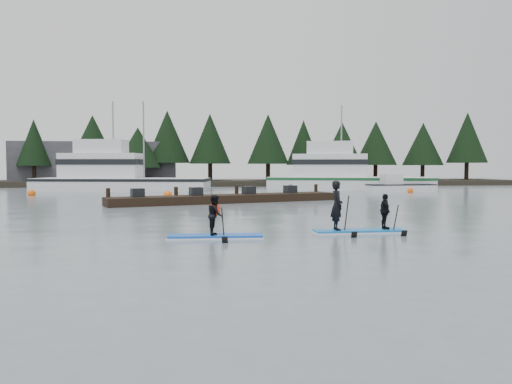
{
  "coord_description": "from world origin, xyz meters",
  "views": [
    {
      "loc": [
        -2.75,
        -16.11,
        2.27
      ],
      "look_at": [
        0.0,
        6.0,
        1.1
      ],
      "focal_mm": 35.0,
      "sensor_mm": 36.0,
      "label": 1
    }
  ],
  "objects": [
    {
      "name": "treeline",
      "position": [
        0.0,
        42.0,
        0.0
      ],
      "size": [
        60.0,
        4.0,
        8.0
      ],
      "primitive_type": null,
      "color": "black",
      "rests_on": "ground"
    },
    {
      "name": "buoy_a",
      "position": [
        -15.12,
        23.85,
        0.0
      ],
      "size": [
        0.59,
        0.59,
        0.59
      ],
      "primitive_type": "sphere",
      "color": "#FF5C0C",
      "rests_on": "ground"
    },
    {
      "name": "paddleboard_solo",
      "position": [
        -2.09,
        -0.51,
        0.48
      ],
      "size": [
        2.98,
        1.09,
        1.83
      ],
      "rotation": [
        0.0,
        0.0,
        -0.04
      ],
      "color": "blue",
      "rests_on": "ground"
    },
    {
      "name": "far_shore",
      "position": [
        0.0,
        42.0,
        0.3
      ],
      "size": [
        70.0,
        8.0,
        0.6
      ],
      "primitive_type": "cube",
      "color": "#2D281E",
      "rests_on": "ground"
    },
    {
      "name": "waterfront_building",
      "position": [
        -14.0,
        44.0,
        2.5
      ],
      "size": [
        18.0,
        6.0,
        5.0
      ],
      "primitive_type": "cube",
      "color": "#4C4C51",
      "rests_on": "ground"
    },
    {
      "name": "paddleboard_duo",
      "position": [
        2.71,
        0.15,
        0.63
      ],
      "size": [
        3.11,
        1.1,
        2.26
      ],
      "rotation": [
        0.0,
        0.0,
        0.01
      ],
      "color": "blue",
      "rests_on": "ground"
    },
    {
      "name": "skiff",
      "position": [
        15.07,
        25.23,
        0.34
      ],
      "size": [
        5.98,
        2.22,
        0.68
      ],
      "primitive_type": "cube",
      "rotation": [
        0.0,
        0.0,
        0.08
      ],
      "color": "white",
      "rests_on": "ground"
    },
    {
      "name": "buoy_b",
      "position": [
        -4.64,
        20.18,
        0.0
      ],
      "size": [
        0.63,
        0.63,
        0.63
      ],
      "primitive_type": "sphere",
      "color": "#FF5C0C",
      "rests_on": "ground"
    },
    {
      "name": "floating_dock",
      "position": [
        -0.75,
        14.62,
        0.24
      ],
      "size": [
        14.49,
        6.52,
        0.49
      ],
      "primitive_type": "cube",
      "rotation": [
        0.0,
        0.0,
        0.33
      ],
      "color": "black",
      "rests_on": "ground"
    },
    {
      "name": "fishing_boat_medium",
      "position": [
        11.55,
        30.19,
        0.65
      ],
      "size": [
        15.98,
        8.58,
        9.02
      ],
      "rotation": [
        0.0,
        0.0,
        -0.29
      ],
      "color": "white",
      "rests_on": "ground"
    },
    {
      "name": "ground",
      "position": [
        0.0,
        0.0,
        0.0
      ],
      "size": [
        160.0,
        160.0,
        0.0
      ],
      "primitive_type": "plane",
      "color": "slate",
      "rests_on": "ground"
    },
    {
      "name": "fishing_boat_large",
      "position": [
        -9.77,
        30.79,
        0.67
      ],
      "size": [
        16.2,
        6.98,
        9.07
      ],
      "rotation": [
        0.0,
        0.0,
        -0.17
      ],
      "color": "white",
      "rests_on": "ground"
    },
    {
      "name": "buoy_c",
      "position": [
        15.55,
        24.44,
        0.0
      ],
      "size": [
        0.53,
        0.53,
        0.53
      ],
      "primitive_type": "sphere",
      "color": "#FF5C0C",
      "rests_on": "ground"
    }
  ]
}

